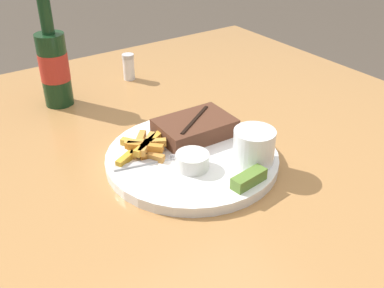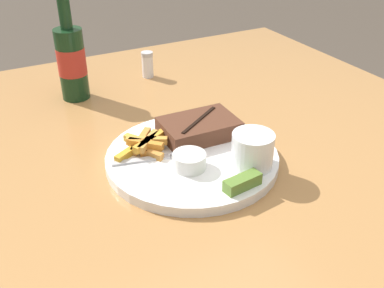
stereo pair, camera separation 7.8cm
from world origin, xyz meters
name	(u,v)px [view 2 (the right image)]	position (x,y,z in m)	size (l,w,h in m)	color
dining_table	(192,196)	(0.00, 0.00, 0.68)	(1.21, 1.24, 0.75)	#A87542
dinner_plate	(192,158)	(0.00, 0.00, 0.76)	(0.30, 0.30, 0.02)	white
steak_portion	(199,128)	(0.04, 0.05, 0.79)	(0.14, 0.10, 0.03)	#512D1E
fries_pile	(144,144)	(-0.07, 0.05, 0.78)	(0.11, 0.11, 0.02)	#C78336
coleslaw_cup	(253,148)	(0.07, -0.08, 0.81)	(0.07, 0.07, 0.06)	white
dipping_sauce_cup	(189,160)	(-0.02, -0.04, 0.79)	(0.06, 0.06, 0.03)	silver
pickle_spear	(242,182)	(0.02, -0.13, 0.78)	(0.07, 0.03, 0.02)	#567A2D
fork_utensil	(147,159)	(-0.08, 0.02, 0.77)	(0.13, 0.04, 0.00)	#B7B7BC
beer_bottle	(71,59)	(-0.11, 0.37, 0.84)	(0.06, 0.06, 0.26)	#143319
salt_shaker	(147,64)	(0.09, 0.40, 0.79)	(0.03, 0.03, 0.07)	white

